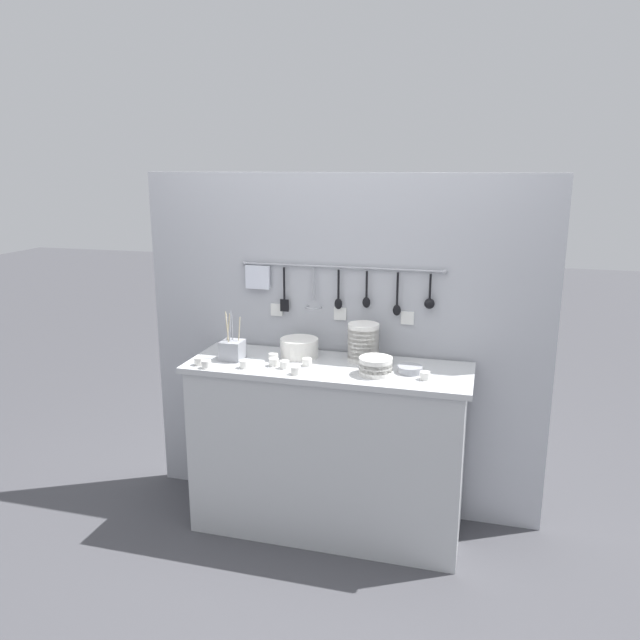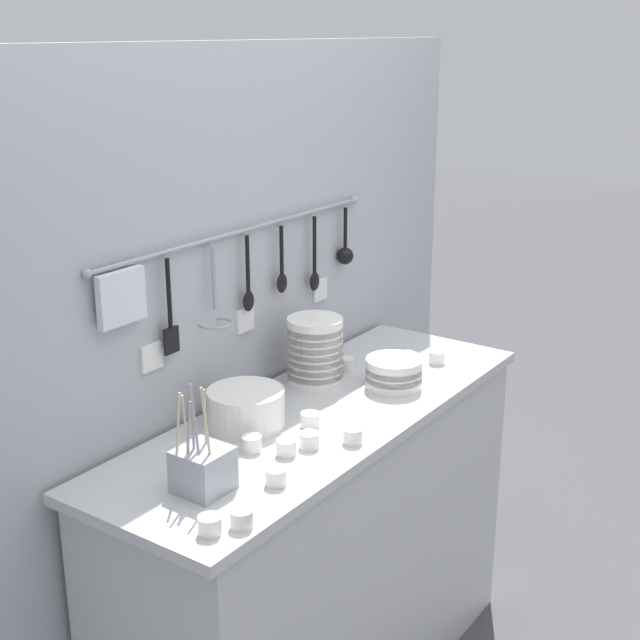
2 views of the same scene
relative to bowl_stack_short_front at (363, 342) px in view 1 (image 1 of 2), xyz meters
name	(u,v)px [view 1 (image 1 of 2)]	position (x,y,z in m)	size (l,w,h in m)	color
ground_plane	(328,526)	(-0.16, -0.13, -1.05)	(20.00, 20.00, 0.00)	#424247
counter	(328,448)	(-0.16, -0.13, -0.58)	(1.50, 0.51, 0.95)	#B7BABC
back_wall	(341,347)	(-0.16, 0.16, -0.08)	(2.30, 0.11, 1.94)	#A8AAB2
bowl_stack_short_front	(363,342)	(0.00, 0.00, 0.00)	(0.17, 0.17, 0.20)	silver
bowl_stack_tall_left	(376,366)	(0.11, -0.21, -0.06)	(0.17, 0.17, 0.09)	silver
plate_stack	(299,348)	(-0.35, -0.02, -0.05)	(0.21, 0.21, 0.10)	silver
steel_mixing_bowl	(410,369)	(0.27, -0.14, -0.08)	(0.13, 0.13, 0.03)	#93969E
cutlery_caddy	(232,349)	(-0.69, -0.17, -0.05)	(0.12, 0.12, 0.27)	#93969E
cup_mid_row	(244,364)	(-0.57, -0.29, -0.08)	(0.05, 0.05, 0.04)	silver
cup_edge_near	(284,365)	(-0.37, -0.24, -0.08)	(0.05, 0.05, 0.04)	silver
cup_back_right	(274,357)	(-0.46, -0.13, -0.08)	(0.05, 0.05, 0.04)	silver
cup_front_right	(307,362)	(-0.26, -0.17, -0.08)	(0.05, 0.05, 0.04)	silver
cup_by_caddy	(388,360)	(0.14, -0.02, -0.08)	(0.05, 0.05, 0.04)	silver
cup_edge_far	(274,362)	(-0.43, -0.22, -0.08)	(0.05, 0.05, 0.04)	silver
cup_centre	(206,364)	(-0.76, -0.34, -0.08)	(0.05, 0.05, 0.04)	silver
cup_beside_plates	(425,376)	(0.36, -0.22, -0.08)	(0.05, 0.05, 0.04)	silver
cup_back_left	(296,370)	(-0.28, -0.32, -0.08)	(0.05, 0.05, 0.04)	silver
cup_front_left	(199,361)	(-0.82, -0.31, -0.08)	(0.05, 0.05, 0.04)	silver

